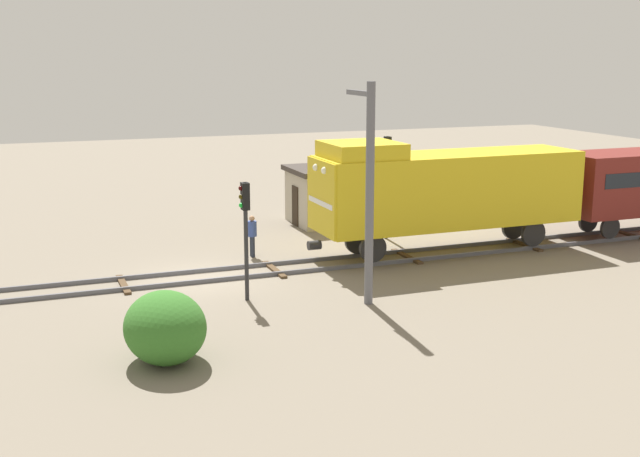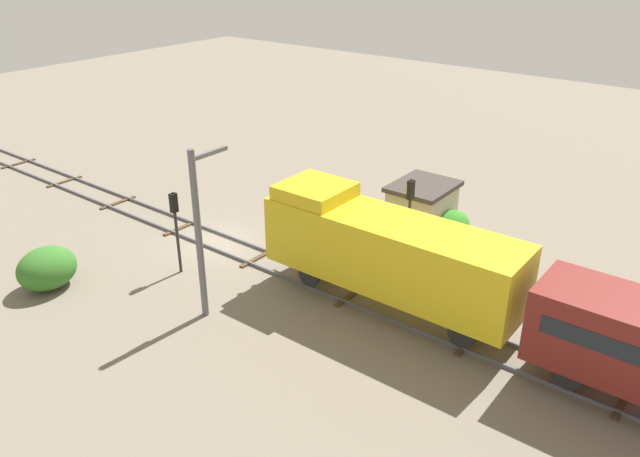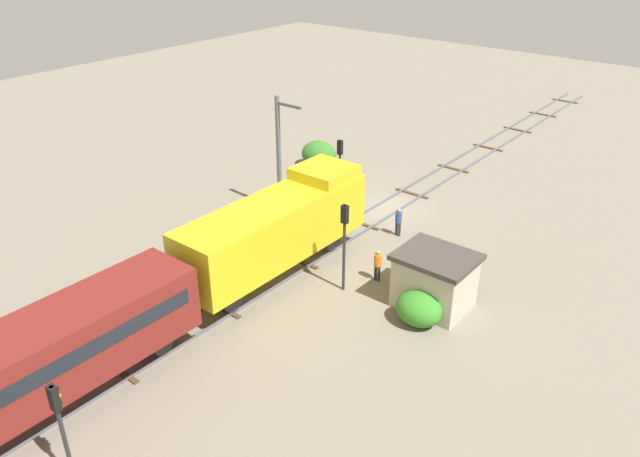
# 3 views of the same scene
# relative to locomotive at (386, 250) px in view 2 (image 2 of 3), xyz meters

# --- Properties ---
(ground_plane) EXTENTS (101.43, 101.43, 0.00)m
(ground_plane) POSITION_rel_locomotive_xyz_m (0.00, -10.06, -2.77)
(ground_plane) COLOR #756B5B
(railway_track) EXTENTS (2.40, 67.62, 0.16)m
(railway_track) POSITION_rel_locomotive_xyz_m (0.00, -10.06, -2.70)
(railway_track) COLOR #595960
(railway_track) RESTS_ON ground
(locomotive) EXTENTS (2.90, 11.60, 4.60)m
(locomotive) POSITION_rel_locomotive_xyz_m (0.00, 0.00, 0.00)
(locomotive) COLOR gold
(locomotive) RESTS_ON railway_track
(traffic_signal_near) EXTENTS (0.32, 0.34, 3.98)m
(traffic_signal_near) POSITION_rel_locomotive_xyz_m (3.20, -9.24, 0.00)
(traffic_signal_near) COLOR #262628
(traffic_signal_near) RESTS_ON ground
(traffic_signal_mid) EXTENTS (0.32, 0.34, 4.56)m
(traffic_signal_mid) POSITION_rel_locomotive_xyz_m (-3.40, -0.92, 0.38)
(traffic_signal_mid) COLOR #262628
(traffic_signal_mid) RESTS_ON ground
(worker_near_track) EXTENTS (0.38, 0.38, 1.70)m
(worker_near_track) POSITION_rel_locomotive_xyz_m (-2.40, -7.40, -1.78)
(worker_near_track) COLOR #262B38
(worker_near_track) RESTS_ON ground
(worker_by_signal) EXTENTS (0.38, 0.38, 1.70)m
(worker_by_signal) POSITION_rel_locomotive_xyz_m (-4.20, -2.66, -1.78)
(worker_by_signal) COLOR #262B38
(worker_by_signal) RESTS_ON ground
(catenary_mast) EXTENTS (1.94, 0.28, 7.23)m
(catenary_mast) POSITION_rel_locomotive_xyz_m (4.93, -5.59, 1.09)
(catenary_mast) COLOR #595960
(catenary_mast) RESTS_ON ground
(relay_hut) EXTENTS (3.50, 2.90, 2.74)m
(relay_hut) POSITION_rel_locomotive_xyz_m (-7.50, -2.45, -1.38)
(relay_hut) COLOR #B2A893
(relay_hut) RESTS_ON ground
(bush_near) EXTENTS (2.66, 2.18, 1.94)m
(bush_near) POSITION_rel_locomotive_xyz_m (7.75, -12.77, -1.81)
(bush_near) COLOR #336E26
(bush_near) RESTS_ON ground
(bush_mid) EXTENTS (2.15, 1.76, 1.56)m
(bush_mid) POSITION_rel_locomotive_xyz_m (-7.72, -0.77, -1.99)
(bush_mid) COLOR #337F26
(bush_mid) RESTS_ON ground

